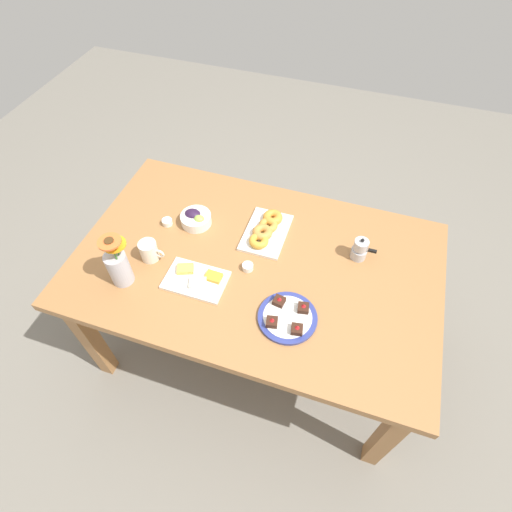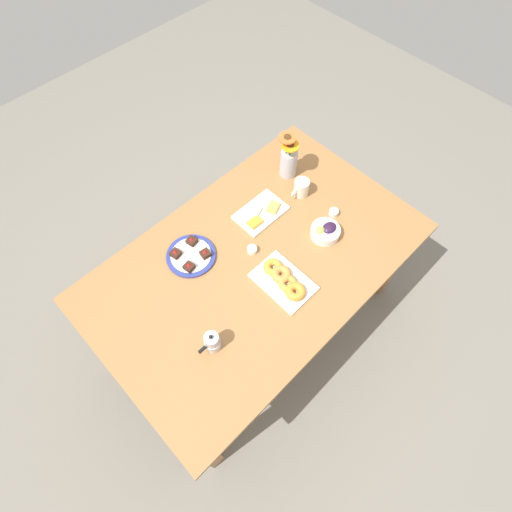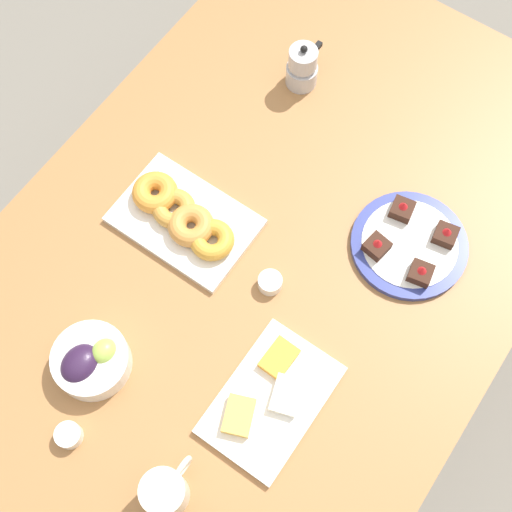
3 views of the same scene
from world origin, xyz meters
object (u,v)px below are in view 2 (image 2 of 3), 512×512
cheese_platter (261,213)px  moka_pot (212,342)px  grape_bowl (326,231)px  dessert_plate (191,255)px  flower_vase (289,161)px  croissant_platter (284,280)px  coffee_mug (301,188)px  jam_cup_berry (252,250)px  jam_cup_honey (334,212)px  dining_table (256,269)px

cheese_platter → moka_pot: (0.63, 0.35, 0.04)m
grape_bowl → dessert_plate: grape_bowl is taller
cheese_platter → flower_vase: flower_vase is taller
croissant_platter → moka_pot: moka_pot is taller
coffee_mug → grape_bowl: coffee_mug is taller
jam_cup_berry → coffee_mug: bearing=-170.0°
jam_cup_honey → dessert_plate: (0.68, -0.31, -0.00)m
croissant_platter → coffee_mug: bearing=-145.8°
moka_pot → jam_cup_berry: bearing=-153.7°
jam_cup_berry → flower_vase: bearing=-155.4°
cheese_platter → flower_vase: (-0.29, -0.09, 0.09)m
cheese_platter → jam_cup_berry: size_ratio=5.42×
dessert_plate → grape_bowl: bearing=146.5°
dining_table → croissant_platter: bearing=93.2°
jam_cup_honey → moka_pot: moka_pot is taller
croissant_platter → moka_pot: size_ratio=2.35×
coffee_mug → moka_pot: moka_pot is taller
grape_bowl → jam_cup_honey: bearing=-158.0°
croissant_platter → jam_cup_honey: size_ratio=5.83×
dining_table → coffee_mug: bearing=-164.5°
coffee_mug → jam_cup_berry: 0.44m
jam_cup_honey → coffee_mug: bearing=-83.9°
grape_bowl → jam_cup_honey: (-0.13, -0.05, -0.01)m
coffee_mug → jam_cup_berry: size_ratio=2.37×
coffee_mug → croissant_platter: (0.44, 0.30, -0.03)m
dining_table → jam_cup_berry: size_ratio=33.33×
coffee_mug → jam_cup_honey: bearing=96.1°
dining_table → flower_vase: bearing=-151.9°
grape_bowl → moka_pot: bearing=2.7°
grape_bowl → croissant_platter: grape_bowl is taller
flower_vase → croissant_platter: bearing=42.0°
coffee_mug → jam_cup_honey: coffee_mug is taller
croissant_platter → cheese_platter: bearing=-119.4°
dining_table → jam_cup_honey: (-0.47, 0.08, 0.10)m
dining_table → moka_pot: moka_pot is taller
cheese_platter → moka_pot: moka_pot is taller
moka_pot → croissant_platter: bearing=179.4°
jam_cup_honey → flower_vase: bearing=-94.9°
coffee_mug → moka_pot: (0.87, 0.29, 0.00)m
coffee_mug → flower_vase: size_ratio=0.42×
coffee_mug → grape_bowl: bearing=68.0°
grape_bowl → croissant_platter: 0.34m
croissant_platter → flower_vase: (-0.49, -0.44, 0.07)m
dining_table → grape_bowl: size_ratio=11.08×
jam_cup_honey → jam_cup_berry: 0.47m
croissant_platter → jam_cup_berry: bearing=-93.0°
flower_vase → moka_pot: (0.92, 0.44, -0.05)m
dining_table → coffee_mug: (-0.45, -0.12, 0.13)m
dessert_plate → jam_cup_honey: bearing=155.1°
dining_table → moka_pot: bearing=22.0°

